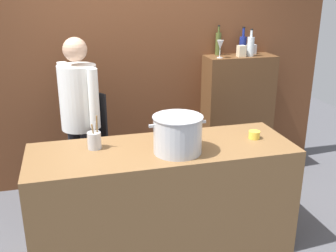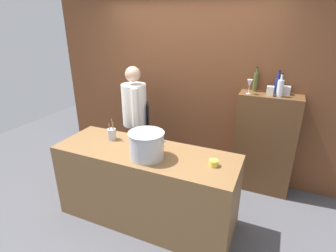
{
  "view_description": "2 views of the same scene",
  "coord_description": "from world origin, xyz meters",
  "px_view_note": "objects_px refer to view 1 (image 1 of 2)",
  "views": [
    {
      "loc": [
        -0.67,
        -2.71,
        2.06
      ],
      "look_at": [
        0.14,
        0.37,
        0.93
      ],
      "focal_mm": 42.17,
      "sensor_mm": 36.0,
      "label": 1
    },
    {
      "loc": [
        1.26,
        -2.22,
        2.22
      ],
      "look_at": [
        0.1,
        0.39,
        1.07
      ],
      "focal_mm": 28.0,
      "sensor_mm": 36.0,
      "label": 2
    }
  ],
  "objects_px": {
    "butter_jar": "(254,135)",
    "wine_bottle_cobalt": "(243,45)",
    "chef": "(80,115)",
    "stockpot_large": "(178,134)",
    "wine_bottle_olive": "(218,43)",
    "wine_glass_tall": "(220,46)",
    "spice_tin_cream": "(241,51)",
    "spice_tin_silver": "(251,49)",
    "utensil_crock": "(94,140)",
    "wine_bottle_clear": "(251,46)"
  },
  "relations": [
    {
      "from": "wine_glass_tall",
      "to": "spice_tin_silver",
      "type": "bearing_deg",
      "value": 20.25
    },
    {
      "from": "wine_bottle_olive",
      "to": "spice_tin_silver",
      "type": "xyz_separation_m",
      "value": [
        0.38,
        -0.02,
        -0.07
      ]
    },
    {
      "from": "butter_jar",
      "to": "wine_glass_tall",
      "type": "xyz_separation_m",
      "value": [
        0.13,
        1.12,
        0.56
      ]
    },
    {
      "from": "wine_bottle_olive",
      "to": "chef",
      "type": "bearing_deg",
      "value": -161.17
    },
    {
      "from": "wine_glass_tall",
      "to": "wine_bottle_olive",
      "type": "bearing_deg",
      "value": 74.44
    },
    {
      "from": "chef",
      "to": "butter_jar",
      "type": "xyz_separation_m",
      "value": [
        1.34,
        -0.78,
        -0.03
      ]
    },
    {
      "from": "chef",
      "to": "butter_jar",
      "type": "distance_m",
      "value": 1.55
    },
    {
      "from": "chef",
      "to": "butter_jar",
      "type": "bearing_deg",
      "value": -153.66
    },
    {
      "from": "wine_glass_tall",
      "to": "spice_tin_silver",
      "type": "xyz_separation_m",
      "value": [
        0.43,
        0.16,
        -0.08
      ]
    },
    {
      "from": "wine_bottle_clear",
      "to": "spice_tin_silver",
      "type": "bearing_deg",
      "value": 60.51
    },
    {
      "from": "spice_tin_silver",
      "to": "utensil_crock",
      "type": "bearing_deg",
      "value": -147.53
    },
    {
      "from": "wine_bottle_olive",
      "to": "wine_bottle_cobalt",
      "type": "xyz_separation_m",
      "value": [
        0.27,
        -0.04,
        -0.02
      ]
    },
    {
      "from": "chef",
      "to": "spice_tin_cream",
      "type": "bearing_deg",
      "value": -111.72
    },
    {
      "from": "utensil_crock",
      "to": "butter_jar",
      "type": "bearing_deg",
      "value": -5.27
    },
    {
      "from": "wine_bottle_olive",
      "to": "wine_glass_tall",
      "type": "height_order",
      "value": "wine_bottle_olive"
    },
    {
      "from": "stockpot_large",
      "to": "wine_glass_tall",
      "type": "xyz_separation_m",
      "value": [
        0.8,
        1.23,
        0.45
      ]
    },
    {
      "from": "stockpot_large",
      "to": "wine_bottle_clear",
      "type": "xyz_separation_m",
      "value": [
        1.16,
        1.25,
        0.43
      ]
    },
    {
      "from": "spice_tin_silver",
      "to": "wine_bottle_clear",
      "type": "bearing_deg",
      "value": -119.49
    },
    {
      "from": "spice_tin_cream",
      "to": "spice_tin_silver",
      "type": "bearing_deg",
      "value": 37.97
    },
    {
      "from": "wine_bottle_olive",
      "to": "wine_bottle_cobalt",
      "type": "bearing_deg",
      "value": -8.88
    },
    {
      "from": "utensil_crock",
      "to": "wine_glass_tall",
      "type": "distance_m",
      "value": 1.79
    },
    {
      "from": "chef",
      "to": "utensil_crock",
      "type": "bearing_deg",
      "value": 152.72
    },
    {
      "from": "wine_bottle_cobalt",
      "to": "spice_tin_cream",
      "type": "bearing_deg",
      "value": -119.81
    },
    {
      "from": "utensil_crock",
      "to": "butter_jar",
      "type": "xyz_separation_m",
      "value": [
        1.27,
        -0.12,
        -0.04
      ]
    },
    {
      "from": "chef",
      "to": "wine_bottle_cobalt",
      "type": "bearing_deg",
      "value": -108.42
    },
    {
      "from": "chef",
      "to": "spice_tin_silver",
      "type": "distance_m",
      "value": 2.01
    },
    {
      "from": "stockpot_large",
      "to": "spice_tin_cream",
      "type": "relative_size",
      "value": 3.66
    },
    {
      "from": "wine_bottle_olive",
      "to": "wine_bottle_clear",
      "type": "height_order",
      "value": "wine_bottle_olive"
    },
    {
      "from": "wine_bottle_olive",
      "to": "spice_tin_cream",
      "type": "relative_size",
      "value": 2.68
    },
    {
      "from": "utensil_crock",
      "to": "butter_jar",
      "type": "height_order",
      "value": "utensil_crock"
    },
    {
      "from": "wine_bottle_olive",
      "to": "spice_tin_silver",
      "type": "height_order",
      "value": "wine_bottle_olive"
    },
    {
      "from": "stockpot_large",
      "to": "wine_bottle_olive",
      "type": "height_order",
      "value": "wine_bottle_olive"
    },
    {
      "from": "stockpot_large",
      "to": "wine_bottle_cobalt",
      "type": "bearing_deg",
      "value": 50.61
    },
    {
      "from": "butter_jar",
      "to": "wine_bottle_olive",
      "type": "distance_m",
      "value": 1.42
    },
    {
      "from": "chef",
      "to": "wine_glass_tall",
      "type": "relative_size",
      "value": 9.1
    },
    {
      "from": "stockpot_large",
      "to": "spice_tin_silver",
      "type": "distance_m",
      "value": 1.89
    },
    {
      "from": "chef",
      "to": "spice_tin_silver",
      "type": "bearing_deg",
      "value": -108.69
    },
    {
      "from": "utensil_crock",
      "to": "wine_bottle_clear",
      "type": "height_order",
      "value": "wine_bottle_clear"
    },
    {
      "from": "butter_jar",
      "to": "wine_bottle_cobalt",
      "type": "xyz_separation_m",
      "value": [
        0.44,
        1.26,
        0.54
      ]
    },
    {
      "from": "chef",
      "to": "utensil_crock",
      "type": "distance_m",
      "value": 0.67
    },
    {
      "from": "butter_jar",
      "to": "wine_glass_tall",
      "type": "height_order",
      "value": "wine_glass_tall"
    },
    {
      "from": "butter_jar",
      "to": "spice_tin_cream",
      "type": "xyz_separation_m",
      "value": [
        0.37,
        1.14,
        0.49
      ]
    },
    {
      "from": "chef",
      "to": "wine_bottle_olive",
      "type": "relative_size",
      "value": 5.28
    },
    {
      "from": "stockpot_large",
      "to": "wine_bottle_clear",
      "type": "distance_m",
      "value": 1.76
    },
    {
      "from": "utensil_crock",
      "to": "wine_bottle_olive",
      "type": "height_order",
      "value": "wine_bottle_olive"
    },
    {
      "from": "stockpot_large",
      "to": "wine_bottle_olive",
      "type": "xyz_separation_m",
      "value": [
        0.85,
        1.41,
        0.45
      ]
    },
    {
      "from": "spice_tin_cream",
      "to": "spice_tin_silver",
      "type": "height_order",
      "value": "spice_tin_cream"
    },
    {
      "from": "butter_jar",
      "to": "wine_bottle_olive",
      "type": "bearing_deg",
      "value": 82.31
    },
    {
      "from": "wine_glass_tall",
      "to": "stockpot_large",
      "type": "bearing_deg",
      "value": -123.2
    },
    {
      "from": "chef",
      "to": "stockpot_large",
      "type": "relative_size",
      "value": 3.87
    }
  ]
}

